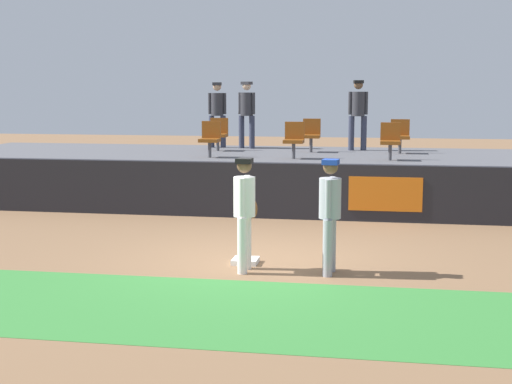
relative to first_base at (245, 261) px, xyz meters
name	(u,v)px	position (x,y,z in m)	size (l,w,h in m)	color
ground_plane	(260,262)	(0.21, 0.14, -0.04)	(60.00, 60.00, 0.00)	#846042
grass_foreground_strip	(226,310)	(0.21, -2.44, -0.04)	(18.00, 2.80, 0.01)	#388438
first_base	(245,261)	(0.00, 0.00, 0.00)	(0.40, 0.40, 0.08)	white
player_fielder_home	(245,206)	(0.08, -0.47, 0.95)	(0.34, 0.54, 1.72)	white
player_runner_visitor	(330,208)	(1.35, -0.43, 0.96)	(0.36, 0.48, 1.72)	#9EA3AD
field_wall	(291,191)	(0.22, 4.09, 0.55)	(18.00, 0.26, 1.18)	black
bleacher_platform	(303,177)	(0.21, 6.66, 0.53)	(18.00, 4.80, 1.14)	#59595E
seat_back_center	(311,133)	(0.35, 7.33, 1.57)	(0.44, 0.44, 0.84)	#4C4C51
seat_back_left	(218,132)	(-2.07, 7.33, 1.58)	(0.46, 0.44, 0.84)	#4C4C51
seat_front_center	(294,138)	(0.12, 5.53, 1.57)	(0.45, 0.44, 0.84)	#4C4C51
seat_back_right	(400,134)	(2.55, 7.33, 1.58)	(0.46, 0.44, 0.84)	#4C4C51
seat_front_right	(390,139)	(2.29, 5.53, 1.57)	(0.44, 0.44, 0.84)	#4C4C51
seat_front_left	(210,137)	(-1.86, 5.53, 1.57)	(0.45, 0.44, 0.84)	#4C4C51
spectator_hooded	(358,110)	(1.48, 8.03, 2.15)	(0.50, 0.40, 1.81)	#33384C
spectator_capped	(217,110)	(-2.32, 8.32, 2.12)	(0.49, 0.38, 1.76)	#33384C
spectator_casual	(247,110)	(-1.48, 8.19, 2.13)	(0.48, 0.43, 1.78)	#33384C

